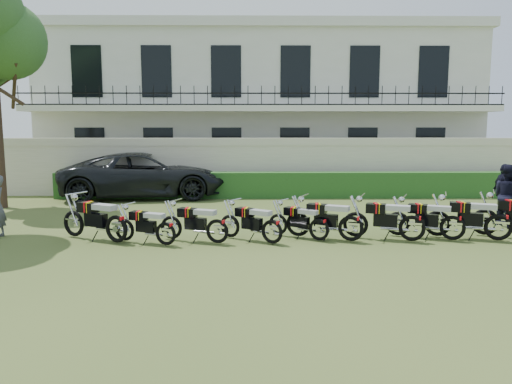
# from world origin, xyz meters

# --- Properties ---
(ground) EXTENTS (100.00, 100.00, 0.00)m
(ground) POSITION_xyz_m (0.00, 0.00, 0.00)
(ground) COLOR #3E5421
(ground) RESTS_ON ground
(perimeter_wall) EXTENTS (30.00, 0.35, 2.30)m
(perimeter_wall) POSITION_xyz_m (0.00, 8.00, 1.17)
(perimeter_wall) COLOR beige
(perimeter_wall) RESTS_ON ground
(hedge) EXTENTS (18.00, 0.60, 1.00)m
(hedge) POSITION_xyz_m (1.00, 7.20, 0.50)
(hedge) COLOR #234C1B
(hedge) RESTS_ON ground
(building) EXTENTS (20.40, 9.60, 7.40)m
(building) POSITION_xyz_m (0.00, 13.96, 3.71)
(building) COLOR silver
(building) RESTS_ON ground
(motorcycle_0) EXTENTS (1.90, 1.09, 1.14)m
(motorcycle_0) POSITION_xyz_m (-3.69, -0.25, 0.53)
(motorcycle_0) COLOR black
(motorcycle_0) RESTS_ON ground
(motorcycle_1) EXTENTS (1.62, 0.81, 0.94)m
(motorcycle_1) POSITION_xyz_m (-2.46, -0.52, 0.44)
(motorcycle_1) COLOR black
(motorcycle_1) RESTS_ON ground
(motorcycle_2) EXTENTS (1.75, 0.83, 1.00)m
(motorcycle_2) POSITION_xyz_m (-1.26, -0.35, 0.46)
(motorcycle_2) COLOR black
(motorcycle_2) RESTS_ON ground
(motorcycle_3) EXTENTS (1.56, 1.07, 0.99)m
(motorcycle_3) POSITION_xyz_m (0.05, -0.40, 0.46)
(motorcycle_3) COLOR black
(motorcycle_3) RESTS_ON ground
(motorcycle_4) EXTENTS (1.46, 1.03, 0.93)m
(motorcycle_4) POSITION_xyz_m (1.22, -0.08, 0.43)
(motorcycle_4) COLOR black
(motorcycle_4) RESTS_ON ground
(motorcycle_5) EXTENTS (1.85, 0.95, 1.08)m
(motorcycle_5) POSITION_xyz_m (1.99, -0.18, 0.50)
(motorcycle_5) COLOR black
(motorcycle_5) RESTS_ON ground
(motorcycle_6) EXTENTS (1.91, 0.89, 1.09)m
(motorcycle_6) POSITION_xyz_m (3.48, -0.19, 0.50)
(motorcycle_6) COLOR black
(motorcycle_6) RESTS_ON ground
(motorcycle_7) EXTENTS (1.79, 0.93, 1.05)m
(motorcycle_7) POSITION_xyz_m (4.52, -0.09, 0.48)
(motorcycle_7) COLOR black
(motorcycle_7) RESTS_ON ground
(motorcycle_8) EXTENTS (1.96, 0.91, 1.12)m
(motorcycle_8) POSITION_xyz_m (5.62, -0.15, 0.52)
(motorcycle_8) COLOR black
(motorcycle_8) RESTS_ON ground
(suv) EXTENTS (6.67, 3.79, 1.76)m
(suv) POSITION_xyz_m (-4.58, 7.35, 0.88)
(suv) COLOR black
(suv) RESTS_ON ground
(officer_4) EXTENTS (0.89, 1.01, 1.76)m
(officer_4) POSITION_xyz_m (6.73, 1.63, 0.88)
(officer_4) COLOR black
(officer_4) RESTS_ON ground
(officer_5) EXTENTS (0.48, 1.01, 1.67)m
(officer_5) POSITION_xyz_m (7.22, 2.82, 0.84)
(officer_5) COLOR black
(officer_5) RESTS_ON ground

